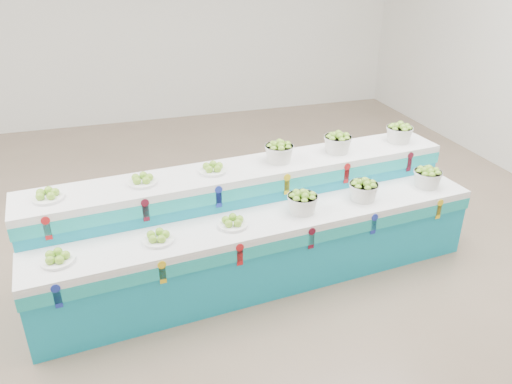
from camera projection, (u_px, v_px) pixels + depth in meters
ground at (174, 278)px, 4.95m from camera, size 10.00×10.00×0.00m
back_wall at (117, 6)px, 8.32m from camera, size 10.00×0.00×10.00m
display_stand at (256, 225)px, 4.86m from camera, size 4.33×1.47×1.02m
plate_lower_left at (57, 257)px, 3.92m from camera, size 0.29×0.29×0.10m
plate_lower_mid at (158, 236)px, 4.19m from camera, size 0.29×0.29×0.10m
plate_lower_right at (233, 221)px, 4.42m from camera, size 0.29×0.29×0.10m
basket_lower_left at (302, 202)px, 4.62m from camera, size 0.31×0.31×0.21m
basket_lower_mid at (363, 190)px, 4.85m from camera, size 0.31×0.31×0.21m
basket_lower_right at (427, 177)px, 5.11m from camera, size 0.31×0.31×0.21m
plate_upper_left at (47, 194)px, 4.22m from camera, size 0.29×0.29×0.10m
plate_upper_mid at (142, 179)px, 4.49m from camera, size 0.29×0.29×0.10m
plate_upper_right at (213, 167)px, 4.72m from camera, size 0.29×0.29×0.10m
basket_upper_left at (279, 151)px, 4.92m from camera, size 0.31×0.31×0.21m
basket_upper_mid at (338, 142)px, 5.15m from camera, size 0.31×0.31×0.21m
basket_upper_right at (399, 132)px, 5.41m from camera, size 0.31×0.31×0.21m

